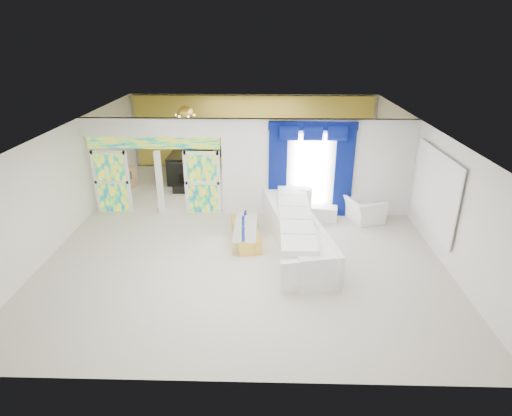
{
  "coord_description": "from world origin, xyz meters",
  "views": [
    {
      "loc": [
        0.57,
        -11.27,
        5.4
      ],
      "look_at": [
        0.3,
        -1.2,
        1.1
      ],
      "focal_mm": 29.47,
      "sensor_mm": 36.0,
      "label": 1
    }
  ],
  "objects_px": {
    "coffee_table": "(246,234)",
    "grand_piano": "(192,165)",
    "armchair": "(363,209)",
    "white_sofa": "(296,231)",
    "console_table": "(315,213)"
  },
  "relations": [
    {
      "from": "white_sofa",
      "to": "grand_piano",
      "type": "distance_m",
      "value": 6.66
    },
    {
      "from": "coffee_table",
      "to": "armchair",
      "type": "relative_size",
      "value": 1.64
    },
    {
      "from": "armchair",
      "to": "grand_piano",
      "type": "bearing_deg",
      "value": 39.03
    },
    {
      "from": "armchair",
      "to": "grand_piano",
      "type": "relative_size",
      "value": 0.54
    },
    {
      "from": "console_table",
      "to": "grand_piano",
      "type": "relative_size",
      "value": 0.64
    },
    {
      "from": "coffee_table",
      "to": "grand_piano",
      "type": "xyz_separation_m",
      "value": [
        -2.35,
        5.23,
        0.32
      ]
    },
    {
      "from": "coffee_table",
      "to": "grand_piano",
      "type": "distance_m",
      "value": 5.74
    },
    {
      "from": "coffee_table",
      "to": "console_table",
      "type": "distance_m",
      "value": 2.51
    },
    {
      "from": "coffee_table",
      "to": "grand_piano",
      "type": "relative_size",
      "value": 0.89
    },
    {
      "from": "console_table",
      "to": "armchair",
      "type": "xyz_separation_m",
      "value": [
        1.47,
        0.0,
        0.14
      ]
    },
    {
      "from": "coffee_table",
      "to": "console_table",
      "type": "height_order",
      "value": "console_table"
    },
    {
      "from": "white_sofa",
      "to": "armchair",
      "type": "bearing_deg",
      "value": 27.76
    },
    {
      "from": "white_sofa",
      "to": "console_table",
      "type": "height_order",
      "value": "white_sofa"
    },
    {
      "from": "armchair",
      "to": "grand_piano",
      "type": "height_order",
      "value": "grand_piano"
    },
    {
      "from": "armchair",
      "to": "white_sofa",
      "type": "bearing_deg",
      "value": 110.6
    }
  ]
}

